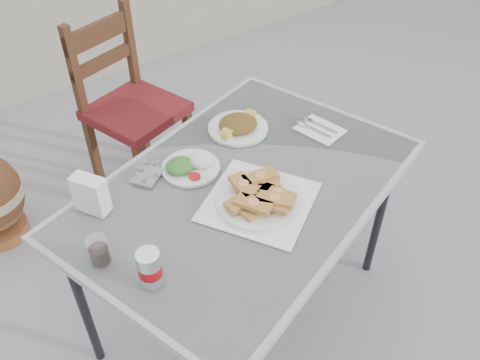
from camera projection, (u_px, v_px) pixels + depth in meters
ground at (225, 306)px, 2.45m from camera, size 80.00×80.00×0.00m
cafe_table at (244, 195)px, 1.94m from camera, size 1.54×1.26×0.81m
pide_plate at (259, 195)px, 1.81m from camera, size 0.50×0.50×0.08m
salad_rice_plate at (190, 165)px, 1.95m from camera, size 0.23×0.23×0.06m
salad_chopped_plate at (238, 125)px, 2.15m from camera, size 0.26×0.26×0.05m
soda_can at (150, 268)px, 1.52m from camera, size 0.07×0.07×0.13m
cola_glass at (99, 252)px, 1.60m from camera, size 0.07×0.07×0.10m
napkin_holder at (91, 194)px, 1.75m from camera, size 0.11×0.13×0.14m
condiment_caddy at (147, 173)px, 1.91m from camera, size 0.14×0.14×0.08m
cutlery_napkin at (317, 128)px, 2.16m from camera, size 0.18×0.22×0.01m
chair at (130, 106)px, 2.80m from camera, size 0.57×0.57×1.03m
back_wall at (23, 12)px, 3.57m from camera, size 6.00×0.25×1.20m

